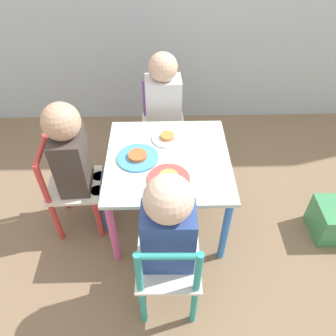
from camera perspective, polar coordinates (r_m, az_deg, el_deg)
name	(u,v)px	position (r m, az deg, el deg)	size (l,w,h in m)	color
ground_plane	(168,215)	(1.89, 0.00, -8.26)	(6.00, 6.00, 0.00)	#7F664C
kids_table	(168,167)	(1.61, 0.00, 0.09)	(0.59, 0.59, 0.44)	silver
chair_purple	(163,126)	(2.06, -0.83, 7.34)	(0.27, 0.27, 0.54)	silver
chair_red	(71,188)	(1.74, -16.56, -3.42)	(0.27, 0.27, 0.54)	silver
chair_teal	(168,272)	(1.40, 0.07, -17.66)	(0.26, 0.26, 0.54)	silver
child_back	(163,105)	(1.90, -0.79, 10.83)	(0.21, 0.22, 0.76)	#7A6B5B
child_left	(75,159)	(1.59, -15.84, 1.49)	(0.22, 0.21, 0.76)	#4C608E
child_front	(168,231)	(1.26, 0.07, -10.90)	(0.20, 0.22, 0.76)	#4C608E
plate_back	(167,138)	(1.67, -0.11, 5.31)	(0.16, 0.16, 0.03)	white
plate_left	(138,157)	(1.56, -5.30, 1.91)	(0.20, 0.20, 0.03)	#4C9EE0
plate_front	(169,178)	(1.46, 0.13, -1.81)	(0.19, 0.19, 0.03)	#E54C47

